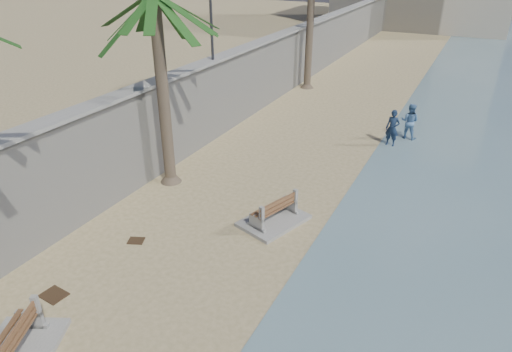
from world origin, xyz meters
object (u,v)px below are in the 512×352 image
(person_a, at_px, (393,126))
(person_b, at_px, (410,119))
(bench_near, at_px, (11,346))
(bench_far, at_px, (274,212))

(person_a, xyz_separation_m, person_b, (0.53, 1.23, -0.02))
(bench_near, relative_size, person_a, 1.43)
(bench_near, relative_size, bench_far, 1.08)
(person_a, height_order, person_b, person_a)
(bench_far, bearing_deg, person_a, 76.09)
(bench_far, distance_m, person_a, 8.47)
(bench_far, xyz_separation_m, person_a, (2.03, 8.20, 0.55))
(person_b, bearing_deg, bench_near, 77.80)
(bench_near, xyz_separation_m, person_b, (5.27, 16.97, 0.51))
(bench_far, xyz_separation_m, person_b, (2.56, 9.44, 0.53))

